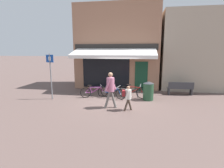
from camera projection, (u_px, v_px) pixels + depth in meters
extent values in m
plane|color=brown|center=(115.00, 102.00, 9.92)|extent=(160.00, 160.00, 0.00)
cube|color=#9E7056|center=(118.00, 47.00, 13.90)|extent=(6.30, 3.00, 6.23)
cube|color=black|center=(106.00, 73.00, 12.89)|extent=(3.47, 0.04, 2.20)
cube|color=#143D28|center=(141.00, 76.00, 12.52)|extent=(0.90, 0.04, 2.10)
cube|color=#282623|center=(115.00, 47.00, 12.43)|extent=(5.99, 0.06, 0.44)
cube|color=white|center=(113.00, 52.00, 11.65)|extent=(5.67, 1.78, 0.50)
cube|color=white|center=(111.00, 57.00, 10.86)|extent=(5.67, 0.03, 0.20)
cube|color=tan|center=(203.00, 51.00, 13.40)|extent=(6.37, 4.00, 5.68)
cylinder|color=#47494F|center=(114.00, 88.00, 10.85)|extent=(3.09, 0.04, 0.04)
cylinder|color=#47494F|center=(91.00, 92.00, 11.13)|extent=(0.04, 0.04, 0.55)
cylinder|color=#47494F|center=(138.00, 94.00, 10.66)|extent=(0.04, 0.04, 0.55)
torus|color=black|center=(103.00, 92.00, 10.94)|extent=(0.63, 0.29, 0.65)
cylinder|color=#9E9EA3|center=(103.00, 92.00, 10.94)|extent=(0.09, 0.08, 0.07)
torus|color=black|center=(86.00, 93.00, 10.73)|extent=(0.63, 0.29, 0.65)
cylinder|color=#9E9EA3|center=(86.00, 93.00, 10.73)|extent=(0.09, 0.08, 0.07)
cylinder|color=#892D7A|center=(96.00, 90.00, 10.84)|extent=(0.57, 0.25, 0.35)
cylinder|color=#892D7A|center=(96.00, 87.00, 10.80)|extent=(0.63, 0.27, 0.05)
cylinder|color=#892D7A|center=(91.00, 90.00, 10.77)|extent=(0.12, 0.06, 0.34)
cylinder|color=#892D7A|center=(89.00, 93.00, 10.77)|extent=(0.37, 0.17, 0.05)
cylinder|color=#892D7A|center=(88.00, 90.00, 10.73)|extent=(0.31, 0.15, 0.34)
cylinder|color=#892D7A|center=(102.00, 89.00, 10.90)|extent=(0.15, 0.08, 0.31)
cylinder|color=#9E9EA3|center=(90.00, 87.00, 10.72)|extent=(0.06, 0.04, 0.11)
cube|color=black|center=(90.00, 85.00, 10.71)|extent=(0.26, 0.18, 0.05)
cylinder|color=#9E9EA3|center=(101.00, 86.00, 10.86)|extent=(0.03, 0.04, 0.14)
cylinder|color=#9E9EA3|center=(101.00, 85.00, 10.85)|extent=(0.21, 0.49, 0.04)
torus|color=black|center=(120.00, 94.00, 10.29)|extent=(0.66, 0.38, 0.66)
cylinder|color=#9E9EA3|center=(120.00, 94.00, 10.29)|extent=(0.09, 0.09, 0.08)
torus|color=black|center=(105.00, 92.00, 10.86)|extent=(0.66, 0.38, 0.66)
cylinder|color=#9E9EA3|center=(105.00, 92.00, 10.86)|extent=(0.09, 0.09, 0.08)
cylinder|color=#1E4793|center=(114.00, 91.00, 10.46)|extent=(0.56, 0.31, 0.35)
cylinder|color=#1E4793|center=(113.00, 88.00, 10.43)|extent=(0.64, 0.29, 0.05)
cylinder|color=#1E4793|center=(110.00, 90.00, 10.64)|extent=(0.13, 0.05, 0.35)
cylinder|color=#1E4793|center=(108.00, 92.00, 10.76)|extent=(0.37, 0.18, 0.05)
cylinder|color=#1E4793|center=(107.00, 90.00, 10.73)|extent=(0.30, 0.20, 0.35)
cylinder|color=#1E4793|center=(119.00, 92.00, 10.28)|extent=(0.16, 0.04, 0.32)
cylinder|color=#9E9EA3|center=(108.00, 87.00, 10.60)|extent=(0.06, 0.03, 0.11)
cube|color=black|center=(108.00, 86.00, 10.59)|extent=(0.26, 0.19, 0.06)
cylinder|color=#9E9EA3|center=(118.00, 88.00, 10.24)|extent=(0.04, 0.05, 0.14)
cylinder|color=#9E9EA3|center=(118.00, 87.00, 10.22)|extent=(0.22, 0.49, 0.09)
torus|color=black|center=(142.00, 93.00, 10.42)|extent=(0.75, 0.21, 0.74)
cylinder|color=#9E9EA3|center=(142.00, 93.00, 10.42)|extent=(0.08, 0.08, 0.08)
torus|color=black|center=(124.00, 92.00, 10.71)|extent=(0.75, 0.21, 0.74)
cylinder|color=#9E9EA3|center=(124.00, 92.00, 10.71)|extent=(0.08, 0.08, 0.08)
cylinder|color=#B21E1E|center=(135.00, 90.00, 10.48)|extent=(0.60, 0.15, 0.39)
cylinder|color=#B21E1E|center=(135.00, 87.00, 10.43)|extent=(0.67, 0.11, 0.05)
cylinder|color=#B21E1E|center=(130.00, 90.00, 10.56)|extent=(0.13, 0.08, 0.39)
cylinder|color=#B21E1E|center=(128.00, 92.00, 10.66)|extent=(0.38, 0.07, 0.05)
cylinder|color=#B21E1E|center=(127.00, 89.00, 10.61)|extent=(0.33, 0.12, 0.38)
cylinder|color=#B21E1E|center=(141.00, 90.00, 10.38)|extent=(0.16, 0.07, 0.36)
cylinder|color=#9E9EA3|center=(129.00, 86.00, 10.51)|extent=(0.06, 0.04, 0.11)
cube|color=black|center=(129.00, 85.00, 10.49)|extent=(0.25, 0.13, 0.06)
cylinder|color=#9E9EA3|center=(140.00, 86.00, 10.32)|extent=(0.03, 0.05, 0.14)
cylinder|color=#9E9EA3|center=(140.00, 85.00, 10.30)|extent=(0.08, 0.52, 0.09)
cylinder|color=slate|center=(113.00, 99.00, 8.86)|extent=(0.38, 0.14, 0.90)
cylinder|color=slate|center=(108.00, 100.00, 8.71)|extent=(0.38, 0.14, 0.90)
cylinder|color=#B26684|center=(110.00, 85.00, 8.64)|extent=(0.41, 0.41, 0.69)
sphere|color=#A87A5B|center=(110.00, 75.00, 8.55)|extent=(0.23, 0.23, 0.23)
cylinder|color=#B26684|center=(107.00, 85.00, 8.45)|extent=(0.32, 0.17, 0.61)
cylinder|color=#B26684|center=(113.00, 84.00, 8.84)|extent=(0.32, 0.17, 0.61)
cylinder|color=#47382D|center=(130.00, 104.00, 8.51)|extent=(0.27, 0.12, 0.61)
cylinder|color=#47382D|center=(126.00, 105.00, 8.35)|extent=(0.27, 0.12, 0.61)
cylinder|color=beige|center=(128.00, 94.00, 8.33)|extent=(0.33, 0.33, 0.46)
sphere|color=#A87A5B|center=(128.00, 88.00, 8.27)|extent=(0.15, 0.15, 0.15)
cylinder|color=beige|center=(127.00, 95.00, 8.17)|extent=(0.23, 0.16, 0.41)
cylinder|color=beige|center=(129.00, 93.00, 8.50)|extent=(0.23, 0.16, 0.41)
cube|color=maroon|center=(124.00, 93.00, 8.33)|extent=(0.17, 0.27, 0.27)
cylinder|color=#23472D|center=(148.00, 92.00, 10.20)|extent=(0.60, 0.60, 0.99)
cone|color=#33353A|center=(149.00, 82.00, 10.09)|extent=(0.62, 0.62, 0.12)
cylinder|color=slate|center=(51.00, 77.00, 10.24)|extent=(0.07, 0.07, 2.69)
cube|color=#14429E|center=(50.00, 59.00, 10.03)|extent=(0.44, 0.02, 0.44)
cube|color=white|center=(50.00, 59.00, 10.01)|extent=(0.14, 0.01, 0.22)
cube|color=#38383D|center=(180.00, 88.00, 11.44)|extent=(1.63, 0.55, 0.06)
cube|color=#38383D|center=(181.00, 85.00, 11.22)|extent=(1.60, 0.16, 0.40)
cube|color=#38383D|center=(169.00, 91.00, 11.55)|extent=(0.10, 0.36, 0.45)
cube|color=#38383D|center=(191.00, 92.00, 11.42)|extent=(0.10, 0.36, 0.45)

